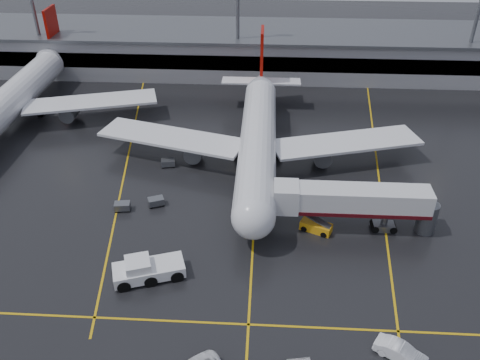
{
  "coord_description": "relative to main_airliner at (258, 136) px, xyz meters",
  "views": [
    {
      "loc": [
        1.11,
        -55.7,
        39.12
      ],
      "look_at": [
        -2.0,
        -2.0,
        4.0
      ],
      "focal_mm": 37.54,
      "sensor_mm": 36.0,
      "label": 1
    }
  ],
  "objects": [
    {
      "name": "apron_line_left",
      "position": [
        -20.0,
        0.3,
        -4.2
      ],
      "size": [
        9.99,
        69.35,
        0.02
      ],
      "primitive_type": "cube",
      "rotation": [
        0.0,
        0.0,
        0.14
      ],
      "color": "gold",
      "rests_on": "ground"
    },
    {
      "name": "baggage_cart_a",
      "position": [
        -13.07,
        -12.32,
        -3.58
      ],
      "size": [
        2.34,
        1.96,
        1.12
      ],
      "color": "#595B60",
      "rests_on": "ground"
    },
    {
      "name": "apron_line_stop",
      "position": [
        0.0,
        -31.7,
        -4.2
      ],
      "size": [
        60.0,
        0.25,
        0.02
      ],
      "primitive_type": "cube",
      "color": "gold",
      "rests_on": "ground"
    },
    {
      "name": "apron_line_centre",
      "position": [
        0.0,
        -9.7,
        -4.2
      ],
      "size": [
        0.25,
        90.0,
        0.02
      ],
      "primitive_type": "cube",
      "color": "gold",
      "rests_on": "ground"
    },
    {
      "name": "jet_bridge",
      "position": [
        11.87,
        -15.7,
        -0.28
      ],
      "size": [
        19.9,
        3.4,
        6.05
      ],
      "color": "silver",
      "rests_on": "ground"
    },
    {
      "name": "pushback_tractor",
      "position": [
        -11.37,
        -25.72,
        -3.12
      ],
      "size": [
        8.25,
        5.38,
        2.74
      ],
      "color": "white",
      "rests_on": "ground"
    },
    {
      "name": "light_mast_right",
      "position": [
        40.0,
        32.3,
        10.27
      ],
      "size": [
        3.0,
        1.2,
        25.45
      ],
      "color": "#595B60",
      "rests_on": "ground"
    },
    {
      "name": "apron_line_right",
      "position": [
        18.0,
        0.3,
        -4.2
      ],
      "size": [
        7.57,
        69.64,
        0.02
      ],
      "primitive_type": "cube",
      "rotation": [
        0.0,
        0.0,
        -0.1
      ],
      "color": "gold",
      "rests_on": "ground"
    },
    {
      "name": "terminal",
      "position": [
        0.0,
        38.23,
        0.11
      ],
      "size": [
        122.0,
        19.0,
        8.6
      ],
      "color": "gray",
      "rests_on": "ground"
    },
    {
      "name": "main_airliner",
      "position": [
        0.0,
        0.0,
        0.0
      ],
      "size": [
        48.8,
        45.6,
        14.1
      ],
      "color": "silver",
      "rests_on": "ground"
    },
    {
      "name": "ground",
      "position": [
        0.0,
        -9.7,
        -4.21
      ],
      "size": [
        220.0,
        220.0,
        0.0
      ],
      "primitive_type": "plane",
      "color": "black",
      "rests_on": "ground"
    },
    {
      "name": "light_mast_mid",
      "position": [
        -5.0,
        32.3,
        10.27
      ],
      "size": [
        3.0,
        1.2,
        25.45
      ],
      "color": "#595B60",
      "rests_on": "ground"
    },
    {
      "name": "baggage_cart_c",
      "position": [
        -13.24,
        -2.43,
        -3.58
      ],
      "size": [
        2.21,
        1.66,
        1.12
      ],
      "color": "#595B60",
      "rests_on": "ground"
    },
    {
      "name": "belt_loader",
      "position": [
        7.65,
        -16.45,
        -3.62
      ],
      "size": [
        4.12,
        2.99,
        2.41
      ],
      "color": "orange",
      "rests_on": "ground"
    },
    {
      "name": "service_van_c",
      "position": [
        14.12,
        -34.83,
        -3.41
      ],
      "size": [
        5.04,
        4.03,
        1.61
      ],
      "primitive_type": "imported",
      "rotation": [
        0.0,
        0.0,
        1.01
      ],
      "color": "white",
      "rests_on": "ground"
    },
    {
      "name": "baggage_cart_b",
      "position": [
        -17.24,
        -13.63,
        -3.58
      ],
      "size": [
        2.15,
        1.55,
        1.12
      ],
      "color": "#595B60",
      "rests_on": "ground"
    },
    {
      "name": "light_mast_left",
      "position": [
        -45.0,
        32.3,
        10.27
      ],
      "size": [
        3.0,
        1.2,
        25.45
      ],
      "color": "#595B60",
      "rests_on": "ground"
    },
    {
      "name": "second_airliner",
      "position": [
        -42.0,
        12.0,
        0.0
      ],
      "size": [
        48.8,
        45.6,
        14.1
      ],
      "color": "silver",
      "rests_on": "ground"
    }
  ]
}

